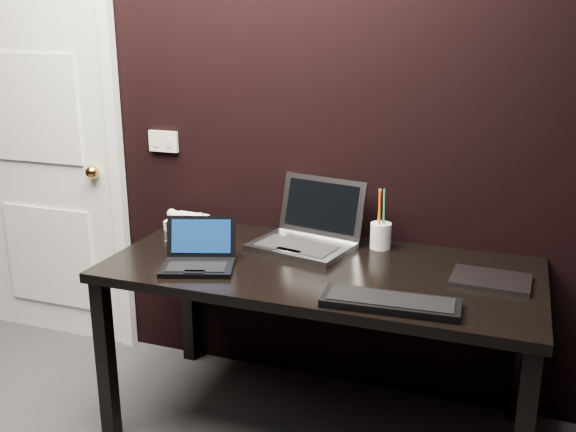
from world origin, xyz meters
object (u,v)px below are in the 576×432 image
(desk, at_px, (320,284))
(ext_keyboard, at_px, (390,302))
(door, at_px, (41,148))
(desk_phone, at_px, (187,222))
(netbook, at_px, (199,258))
(closed_laptop, at_px, (491,280))
(pen_cup, at_px, (381,234))
(mobile_phone, at_px, (173,236))
(silver_laptop, at_px, (307,235))

(desk, xyz_separation_m, ext_keyboard, (0.34, -0.29, 0.09))
(door, height_order, desk_phone, door)
(netbook, bearing_deg, ext_keyboard, -8.14)
(closed_laptop, relative_size, pen_cup, 1.12)
(door, distance_m, netbook, 1.35)
(ext_keyboard, distance_m, closed_laptop, 0.46)
(desk, height_order, mobile_phone, mobile_phone)
(desk, xyz_separation_m, mobile_phone, (-0.68, 0.03, 0.12))
(netbook, height_order, desk_phone, netbook)
(mobile_phone, bearing_deg, netbook, -41.22)
(netbook, xyz_separation_m, ext_keyboard, (0.79, -0.11, -0.02))
(desk, distance_m, pen_cup, 0.37)
(silver_laptop, xyz_separation_m, ext_keyboard, (0.46, -0.48, -0.04))
(silver_laptop, xyz_separation_m, pen_cup, (0.30, 0.09, 0.01))
(desk_phone, xyz_separation_m, pen_cup, (0.91, 0.05, 0.02))
(mobile_phone, bearing_deg, pen_cup, 17.00)
(closed_laptop, xyz_separation_m, mobile_phone, (-1.33, -0.02, 0.03))
(netbook, bearing_deg, door, 155.29)
(ext_keyboard, bearing_deg, netbook, 171.86)
(pen_cup, bearing_deg, ext_keyboard, -74.60)
(door, bearing_deg, silver_laptop, -6.74)
(netbook, height_order, ext_keyboard, netbook)
(desk, bearing_deg, pen_cup, 58.32)
(pen_cup, bearing_deg, desk, -121.68)
(desk, relative_size, desk_phone, 8.35)
(desk_phone, distance_m, mobile_phone, 0.22)
(door, height_order, silver_laptop, door)
(ext_keyboard, distance_m, pen_cup, 0.60)
(door, relative_size, closed_laptop, 7.33)
(desk, height_order, ext_keyboard, ext_keyboard)
(closed_laptop, distance_m, mobile_phone, 1.33)
(desk_phone, height_order, pen_cup, pen_cup)
(silver_laptop, bearing_deg, door, 173.26)
(netbook, relative_size, mobile_phone, 3.32)
(ext_keyboard, height_order, desk_phone, desk_phone)
(desk, relative_size, mobile_phone, 16.48)
(silver_laptop, relative_size, pen_cup, 1.79)
(desk_phone, bearing_deg, silver_laptop, -4.39)
(ext_keyboard, bearing_deg, silver_laptop, 133.56)
(mobile_phone, bearing_deg, door, 160.15)
(door, height_order, netbook, door)
(desk, xyz_separation_m, closed_laptop, (0.65, 0.05, 0.09))
(silver_laptop, height_order, mobile_phone, silver_laptop)
(desk, bearing_deg, closed_laptop, 4.17)
(door, relative_size, netbook, 6.24)
(silver_laptop, relative_size, ext_keyboard, 0.98)
(door, bearing_deg, pen_cup, -2.73)
(silver_laptop, bearing_deg, desk_phone, 175.61)
(mobile_phone, bearing_deg, desk, -2.15)
(mobile_phone, xyz_separation_m, pen_cup, (0.86, 0.26, 0.02))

